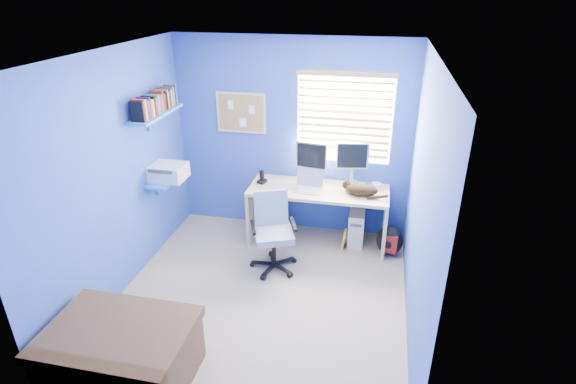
% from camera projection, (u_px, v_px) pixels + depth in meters
% --- Properties ---
extents(floor, '(3.00, 3.20, 0.00)m').
position_uv_depth(floor, '(262.00, 296.00, 4.80)').
color(floor, tan).
rests_on(floor, ground).
extents(ceiling, '(3.00, 3.20, 0.00)m').
position_uv_depth(ceiling, '(254.00, 55.00, 3.74)').
color(ceiling, white).
rests_on(ceiling, wall_back).
extents(wall_back, '(3.00, 0.01, 2.50)m').
position_uv_depth(wall_back, '(292.00, 138.00, 5.68)').
color(wall_back, blue).
rests_on(wall_back, ground).
extents(wall_front, '(3.00, 0.01, 2.50)m').
position_uv_depth(wall_front, '(192.00, 294.00, 2.85)').
color(wall_front, blue).
rests_on(wall_front, ground).
extents(wall_left, '(0.01, 3.20, 2.50)m').
position_uv_depth(wall_left, '(116.00, 178.00, 4.55)').
color(wall_left, blue).
rests_on(wall_left, ground).
extents(wall_right, '(0.01, 3.20, 2.50)m').
position_uv_depth(wall_right, '(421.00, 205.00, 3.99)').
color(wall_right, blue).
rests_on(wall_right, ground).
extents(desk, '(1.71, 0.65, 0.74)m').
position_uv_depth(desk, '(318.00, 215.00, 5.68)').
color(desk, '#CEB484').
rests_on(desk, floor).
extents(laptop, '(0.34, 0.27, 0.22)m').
position_uv_depth(laptop, '(308.00, 182.00, 5.43)').
color(laptop, silver).
rests_on(laptop, desk).
extents(monitor_left, '(0.41, 0.17, 0.54)m').
position_uv_depth(monitor_left, '(311.00, 163.00, 5.58)').
color(monitor_left, silver).
rests_on(monitor_left, desk).
extents(monitor_right, '(0.41, 0.19, 0.54)m').
position_uv_depth(monitor_right, '(352.00, 163.00, 5.57)').
color(monitor_right, silver).
rests_on(monitor_right, desk).
extents(phone, '(0.12, 0.13, 0.17)m').
position_uv_depth(phone, '(262.00, 177.00, 5.65)').
color(phone, black).
rests_on(phone, desk).
extents(mug, '(0.10, 0.09, 0.10)m').
position_uv_depth(mug, '(368.00, 187.00, 5.44)').
color(mug, teal).
rests_on(mug, desk).
extents(cd_spindle, '(0.13, 0.13, 0.07)m').
position_uv_depth(cd_spindle, '(376.00, 186.00, 5.51)').
color(cd_spindle, silver).
rests_on(cd_spindle, desk).
extents(cat, '(0.43, 0.34, 0.14)m').
position_uv_depth(cat, '(361.00, 190.00, 5.33)').
color(cat, black).
rests_on(cat, desk).
extents(tower_pc, '(0.19, 0.44, 0.45)m').
position_uv_depth(tower_pc, '(356.00, 226.00, 5.72)').
color(tower_pc, beige).
rests_on(tower_pc, floor).
extents(drawer_boxes, '(0.35, 0.28, 0.27)m').
position_uv_depth(drawer_boxes, '(273.00, 225.00, 5.94)').
color(drawer_boxes, tan).
rests_on(drawer_boxes, floor).
extents(yellow_book, '(0.03, 0.17, 0.24)m').
position_uv_depth(yellow_book, '(344.00, 240.00, 5.62)').
color(yellow_book, yellow).
rests_on(yellow_book, floor).
extents(backpack, '(0.35, 0.28, 0.38)m').
position_uv_depth(backpack, '(390.00, 240.00, 5.47)').
color(backpack, black).
rests_on(backpack, floor).
extents(bed_corner, '(1.12, 0.79, 0.54)m').
position_uv_depth(bed_corner, '(122.00, 355.00, 3.69)').
color(bed_corner, brown).
rests_on(bed_corner, floor).
extents(office_chair, '(0.68, 0.68, 0.90)m').
position_uv_depth(office_chair, '(273.00, 241.00, 5.18)').
color(office_chair, black).
rests_on(office_chair, floor).
extents(window_blinds, '(1.15, 0.05, 1.10)m').
position_uv_depth(window_blinds, '(344.00, 119.00, 5.41)').
color(window_blinds, white).
rests_on(window_blinds, ground).
extents(corkboard, '(0.64, 0.02, 0.52)m').
position_uv_depth(corkboard, '(241.00, 113.00, 5.66)').
color(corkboard, '#CEB484').
rests_on(corkboard, ground).
extents(wall_shelves, '(0.42, 0.90, 1.05)m').
position_uv_depth(wall_shelves, '(161.00, 138.00, 5.10)').
color(wall_shelves, '#407CD0').
rests_on(wall_shelves, ground).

